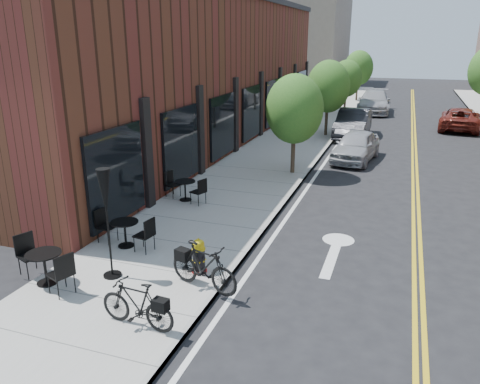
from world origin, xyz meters
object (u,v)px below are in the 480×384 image
at_px(fire_hydrant, 199,256).
at_px(bistro_set_a, 45,264).
at_px(parked_car_a, 356,146).
at_px(parked_car_c, 374,102).
at_px(bicycle_left, 137,304).
at_px(bicycle_right, 204,267).
at_px(parked_car_far, 460,119).
at_px(bistro_set_b, 125,230).
at_px(bistro_set_c, 185,188).
at_px(patio_umbrella, 106,201).
at_px(parked_car_b, 353,123).

relative_size(fire_hydrant, bistro_set_a, 0.47).
bearing_deg(bistro_set_a, parked_car_a, 90.54).
distance_m(bistro_set_a, parked_car_c, 28.74).
bearing_deg(bicycle_left, parked_car_c, -179.77).
xyz_separation_m(bicycle_right, parked_car_far, (6.83, 22.24, 0.01)).
bearing_deg(fire_hydrant, bicycle_right, -43.38).
relative_size(bistro_set_b, parked_car_c, 0.31).
bearing_deg(bicycle_left, bistro_set_c, -157.06).
xyz_separation_m(fire_hydrant, parked_car_c, (1.94, 26.77, 0.28)).
bearing_deg(bistro_set_c, parked_car_a, 78.45).
relative_size(bistro_set_c, patio_umbrella, 0.65).
xyz_separation_m(bicycle_left, bistro_set_c, (-2.24, 6.70, -0.04)).
xyz_separation_m(bicycle_left, bistro_set_a, (-2.70, 0.75, 0.00)).
height_order(bistro_set_c, parked_car_c, parked_car_c).
xyz_separation_m(parked_car_c, parked_car_far, (5.29, -5.20, -0.14)).
distance_m(patio_umbrella, parked_car_b, 18.36).
bearing_deg(parked_car_far, bistro_set_a, 72.72).
bearing_deg(parked_car_a, bistro_set_a, -102.86).
bearing_deg(parked_car_c, parked_car_far, -46.43).
bearing_deg(bistro_set_b, bistro_set_a, -96.04).
relative_size(bicycle_right, bistro_set_c, 1.07).
height_order(bistro_set_a, patio_umbrella, patio_umbrella).
bearing_deg(bicycle_left, parked_car_far, 167.16).
bearing_deg(patio_umbrella, parked_car_far, 68.14).
xyz_separation_m(bistro_set_b, parked_car_b, (3.83, 16.57, 0.20)).
height_order(bistro_set_b, patio_umbrella, patio_umbrella).
bearing_deg(parked_car_far, fire_hydrant, 77.83).
bearing_deg(parked_car_b, parked_car_a, -81.53).
height_order(bistro_set_c, parked_car_a, parked_car_a).
distance_m(patio_umbrella, parked_car_a, 13.47).
bearing_deg(parked_car_far, parked_car_a, 68.62).
height_order(bicycle_left, bistro_set_b, bicycle_left).
xyz_separation_m(patio_umbrella, parked_car_a, (3.95, 12.82, -1.23)).
xyz_separation_m(bicycle_left, bicycle_right, (0.60, 1.65, 0.05)).
bearing_deg(bicycle_right, bistro_set_b, 79.94).
relative_size(fire_hydrant, parked_car_c, 0.15).
bearing_deg(parked_car_b, bistro_set_a, -102.28).
distance_m(patio_umbrella, parked_car_c, 27.85).
relative_size(bicycle_right, patio_umbrella, 0.69).
xyz_separation_m(bistro_set_a, parked_car_b, (4.40, 18.78, 0.17)).
xyz_separation_m(bistro_set_b, patio_umbrella, (0.57, -1.46, 1.34)).
height_order(bicycle_right, bistro_set_c, bicycle_right).
relative_size(bicycle_right, parked_car_far, 0.37).
bearing_deg(fire_hydrant, parked_car_a, 94.57).
bearing_deg(bicycle_right, parked_car_a, 7.54).
height_order(bicycle_left, patio_umbrella, patio_umbrella).
xyz_separation_m(fire_hydrant, parked_car_far, (7.23, 21.58, 0.14)).
distance_m(bistro_set_c, parked_car_b, 13.43).
distance_m(parked_car_b, parked_car_far, 7.19).
bearing_deg(bistro_set_a, bistro_set_b, 96.58).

